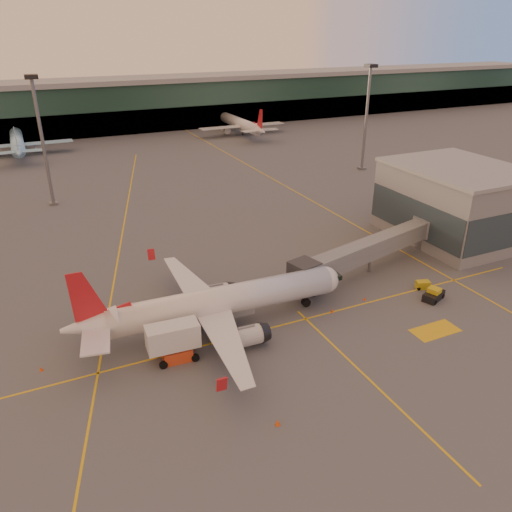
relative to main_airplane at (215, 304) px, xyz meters
name	(u,v)px	position (x,y,z in m)	size (l,w,h in m)	color
ground	(290,350)	(6.05, -7.98, -3.40)	(600.00, 600.00, 0.00)	#4C4F54
taxi_markings	(138,230)	(-1.27, 36.51, -3.40)	(100.12, 173.00, 0.01)	gold
terminal	(92,107)	(6.05, 133.81, 5.36)	(400.00, 20.00, 17.60)	#19382D
gate_building	(456,202)	(47.98, 9.95, 2.89)	(18.40, 22.40, 12.60)	slate
mast_west_near	(41,132)	(-13.95, 58.02, 11.46)	(2.40, 2.40, 25.60)	slate
mast_east_near	(367,110)	(61.05, 54.02, 11.46)	(2.40, 2.40, 25.60)	slate
main_airplane	(215,304)	(0.00, 0.00, 0.00)	(34.71, 31.24, 10.48)	silver
jet_bridge	(377,247)	(27.85, 5.06, 0.28)	(30.87, 10.43, 5.39)	slate
catering_truck	(174,340)	(-6.42, -4.10, -0.87)	(5.88, 2.92, 4.45)	#C73F1C
gpu_cart	(423,285)	(30.15, -2.94, -2.85)	(2.18, 1.68, 1.13)	gold
pushback_tug	(434,295)	(29.29, -6.00, -2.71)	(3.74, 2.87, 1.71)	black
cone_nose	(365,299)	(20.70, -2.21, -3.17)	(0.38, 0.38, 0.48)	#E24D0B
cone_tail	(41,369)	(-20.12, 0.05, -3.16)	(0.40, 0.40, 0.51)	#E24D0B
cone_wing_right	(278,422)	(-0.71, -17.94, -3.11)	(0.48, 0.48, 0.62)	#E24D0B
cone_wing_left	(172,269)	(-0.45, 17.51, -3.12)	(0.47, 0.47, 0.60)	#E24D0B
cone_fwd	(332,311)	(14.96, -3.03, -3.16)	(0.39, 0.39, 0.50)	#E24D0B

